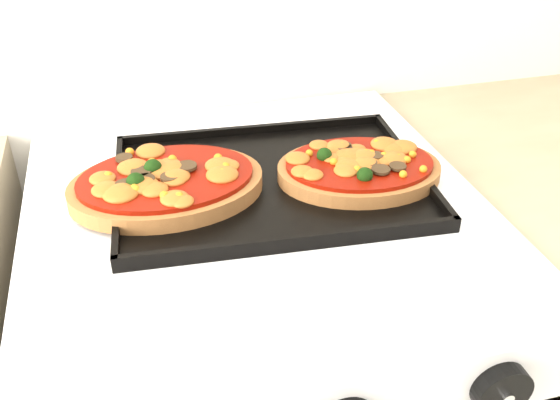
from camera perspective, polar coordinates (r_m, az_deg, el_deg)
name	(u,v)px	position (r m, az deg, el deg)	size (l,w,h in m)	color
knob_right	(501,390)	(0.69, 19.59, -16.04)	(0.06, 0.06, 0.02)	black
baking_tray	(270,179)	(0.84, -0.89, 1.89)	(0.41, 0.30, 0.02)	black
pizza_left	(166,182)	(0.82, -10.35, 1.66)	(0.25, 0.18, 0.04)	#A46938
pizza_right	(359,167)	(0.85, 7.25, 3.00)	(0.22, 0.16, 0.03)	#A46938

